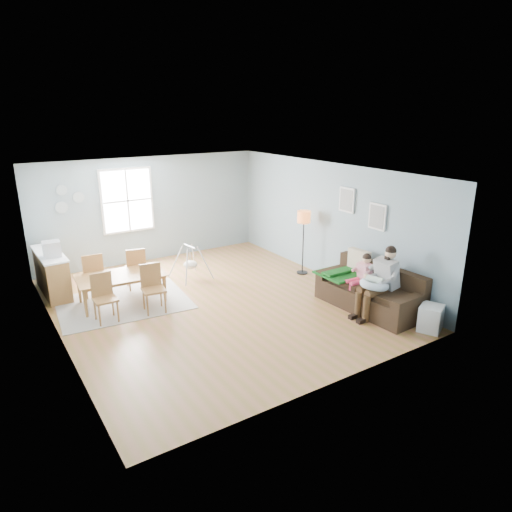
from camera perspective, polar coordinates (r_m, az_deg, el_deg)
room at (r=8.85m, az=-5.51°, el=8.63°), size 8.40×9.40×3.90m
window at (r=11.93m, az=-15.80°, el=6.68°), size 1.32×0.08×1.62m
pictures at (r=9.88m, az=13.06°, el=5.86°), size 0.05×1.34×0.74m
wall_plates at (r=11.58m, az=-22.53°, el=6.58°), size 0.67×0.02×0.66m
sofa at (r=9.45m, az=14.15°, el=-4.58°), size 1.02×2.18×0.87m
green_throw at (r=9.74m, az=10.77°, el=-2.12°), size 0.98×0.83×0.04m
beige_pillow at (r=9.79m, az=12.74°, el=-0.69°), size 0.17×0.52×0.51m
father at (r=9.02m, az=15.25°, el=-2.84°), size 0.96×0.45×1.37m
nursing_pillow at (r=8.92m, az=14.57°, el=-3.46°), size 0.58×0.56×0.22m
infant at (r=8.91m, az=14.41°, el=-2.83°), size 0.24×0.40×0.15m
toddler at (r=9.36m, az=13.11°, el=-1.89°), size 0.57×0.29×0.89m
floor_lamp at (r=10.87m, az=6.00°, el=4.22°), size 0.31×0.31×1.55m
storage_cube at (r=8.88m, az=20.99°, el=-7.28°), size 0.55×0.52×0.47m
rug at (r=9.89m, az=-16.21°, el=-5.62°), size 2.72×2.16×0.01m
dining_table at (r=9.78m, az=-16.36°, el=-4.02°), size 1.80×1.10×0.61m
chair_sw at (r=9.04m, az=-18.51°, el=-4.54°), size 0.42×0.42×0.92m
chair_se at (r=9.21m, az=-12.83°, el=-3.50°), size 0.49×0.49×0.95m
chair_nw at (r=10.21m, az=-19.74°, el=-1.92°), size 0.46×0.46×0.97m
chair_ne at (r=10.36m, az=-14.78°, el=-1.20°), size 0.50×0.50×0.96m
counter at (r=10.78m, az=-24.17°, el=-1.92°), size 0.52×1.66×0.92m
monitor at (r=10.31m, az=-24.21°, el=0.81°), size 0.35×0.33×0.32m
baby_swing at (r=10.82m, az=-8.19°, el=-0.99°), size 0.88×0.89×0.81m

